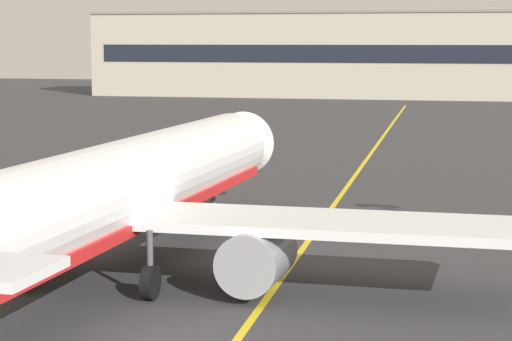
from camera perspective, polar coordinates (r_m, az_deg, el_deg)
name	(u,v)px	position (r m, az deg, el deg)	size (l,w,h in m)	color
taxiway_centreline	(336,202)	(60.15, 4.44, -1.77)	(0.30, 180.00, 0.01)	yellow
airliner_foreground	(102,198)	(39.97, -8.50, -1.53)	(32.05, 41.43, 11.65)	white
safety_cone_by_nose_gear	(250,213)	(54.85, -0.33, -2.35)	(0.44, 0.44, 0.55)	orange
terminal_building	(447,55)	(167.76, 10.51, 6.32)	(116.94, 12.40, 13.95)	#B2A893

